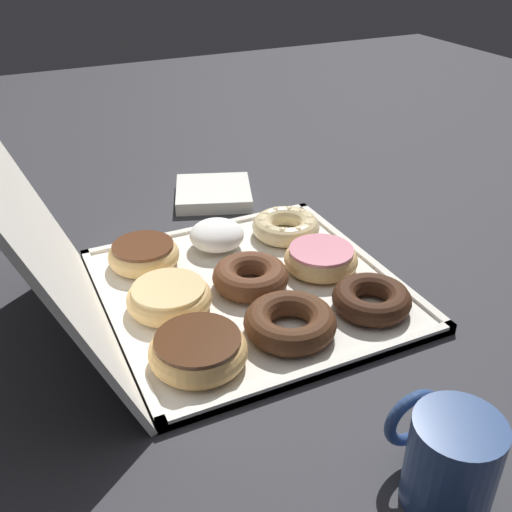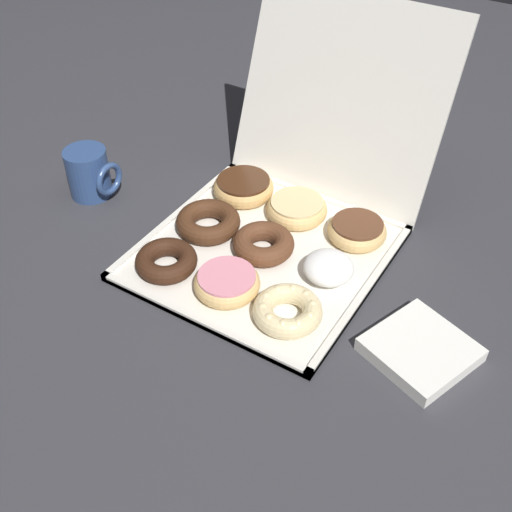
{
  "view_description": "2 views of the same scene",
  "coord_description": "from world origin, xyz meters",
  "px_view_note": "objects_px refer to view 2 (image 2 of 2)",
  "views": [
    {
      "loc": [
        -0.65,
        0.3,
        0.49
      ],
      "look_at": [
        0.01,
        -0.02,
        0.05
      ],
      "focal_mm": 41.88,
      "sensor_mm": 36.0,
      "label": 1
    },
    {
      "loc": [
        0.44,
        -0.73,
        0.75
      ],
      "look_at": [
        0.01,
        -0.03,
        0.03
      ],
      "focal_mm": 44.21,
      "sensor_mm": 36.0,
      "label": 2
    }
  ],
  "objects_px": {
    "chocolate_cake_ring_donut_4": "(265,244)",
    "chocolate_frosted_donut_6": "(243,187)",
    "cruller_donut_2": "(288,310)",
    "glazed_ring_donut_7": "(298,209)",
    "chocolate_frosted_donut_8": "(357,230)",
    "donut_box": "(263,253)",
    "napkin_stack": "(420,350)",
    "chocolate_cake_ring_donut_3": "(209,221)",
    "coffee_mug": "(90,172)",
    "chocolate_cake_ring_donut_0": "(166,261)",
    "powdered_filled_donut_5": "(327,269)",
    "pink_frosted_donut_1": "(226,282)"
  },
  "relations": [
    {
      "from": "chocolate_cake_ring_donut_4",
      "to": "chocolate_frosted_donut_6",
      "type": "height_order",
      "value": "chocolate_frosted_donut_6"
    },
    {
      "from": "cruller_donut_2",
      "to": "chocolate_frosted_donut_6",
      "type": "relative_size",
      "value": 0.93
    },
    {
      "from": "glazed_ring_donut_7",
      "to": "chocolate_frosted_donut_8",
      "type": "bearing_deg",
      "value": -0.39
    },
    {
      "from": "donut_box",
      "to": "cruller_donut_2",
      "type": "bearing_deg",
      "value": -45.53
    },
    {
      "from": "chocolate_cake_ring_donut_4",
      "to": "napkin_stack",
      "type": "relative_size",
      "value": 0.78
    },
    {
      "from": "chocolate_cake_ring_donut_3",
      "to": "chocolate_cake_ring_donut_4",
      "type": "relative_size",
      "value": 1.09
    },
    {
      "from": "coffee_mug",
      "to": "chocolate_cake_ring_donut_3",
      "type": "bearing_deg",
      "value": 4.55
    },
    {
      "from": "chocolate_cake_ring_donut_0",
      "to": "coffee_mug",
      "type": "xyz_separation_m",
      "value": [
        -0.27,
        0.11,
        0.03
      ]
    },
    {
      "from": "donut_box",
      "to": "powdered_filled_donut_5",
      "type": "distance_m",
      "value": 0.13
    },
    {
      "from": "pink_frosted_donut_1",
      "to": "chocolate_cake_ring_donut_4",
      "type": "xyz_separation_m",
      "value": [
        0.0,
        0.12,
        -0.0
      ]
    },
    {
      "from": "chocolate_cake_ring_donut_0",
      "to": "powdered_filled_donut_5",
      "type": "relative_size",
      "value": 1.24
    },
    {
      "from": "pink_frosted_donut_1",
      "to": "chocolate_frosted_donut_6",
      "type": "height_order",
      "value": "chocolate_frosted_donut_6"
    },
    {
      "from": "chocolate_cake_ring_donut_4",
      "to": "chocolate_frosted_donut_8",
      "type": "height_order",
      "value": "same"
    },
    {
      "from": "powdered_filled_donut_5",
      "to": "glazed_ring_donut_7",
      "type": "bearing_deg",
      "value": 135.15
    },
    {
      "from": "chocolate_frosted_donut_6",
      "to": "pink_frosted_donut_1",
      "type": "bearing_deg",
      "value": -63.56
    },
    {
      "from": "glazed_ring_donut_7",
      "to": "coffee_mug",
      "type": "bearing_deg",
      "value": -160.35
    },
    {
      "from": "chocolate_frosted_donut_8",
      "to": "coffee_mug",
      "type": "distance_m",
      "value": 0.53
    },
    {
      "from": "donut_box",
      "to": "chocolate_cake_ring_donut_3",
      "type": "distance_m",
      "value": 0.12
    },
    {
      "from": "coffee_mug",
      "to": "napkin_stack",
      "type": "distance_m",
      "value": 0.71
    },
    {
      "from": "chocolate_frosted_donut_6",
      "to": "glazed_ring_donut_7",
      "type": "distance_m",
      "value": 0.12
    },
    {
      "from": "chocolate_cake_ring_donut_0",
      "to": "pink_frosted_donut_1",
      "type": "bearing_deg",
      "value": 4.09
    },
    {
      "from": "pink_frosted_donut_1",
      "to": "chocolate_cake_ring_donut_3",
      "type": "bearing_deg",
      "value": 134.46
    },
    {
      "from": "coffee_mug",
      "to": "chocolate_frosted_donut_6",
      "type": "bearing_deg",
      "value": 28.28
    },
    {
      "from": "chocolate_cake_ring_donut_0",
      "to": "glazed_ring_donut_7",
      "type": "relative_size",
      "value": 0.93
    },
    {
      "from": "chocolate_cake_ring_donut_4",
      "to": "powdered_filled_donut_5",
      "type": "distance_m",
      "value": 0.13
    },
    {
      "from": "pink_frosted_donut_1",
      "to": "napkin_stack",
      "type": "xyz_separation_m",
      "value": [
        0.32,
        0.05,
        -0.02
      ]
    },
    {
      "from": "pink_frosted_donut_1",
      "to": "glazed_ring_donut_7",
      "type": "distance_m",
      "value": 0.24
    },
    {
      "from": "donut_box",
      "to": "coffee_mug",
      "type": "bearing_deg",
      "value": -177.29
    },
    {
      "from": "chocolate_cake_ring_donut_4",
      "to": "napkin_stack",
      "type": "xyz_separation_m",
      "value": [
        0.32,
        -0.07,
        -0.02
      ]
    },
    {
      "from": "cruller_donut_2",
      "to": "powdered_filled_donut_5",
      "type": "relative_size",
      "value": 1.29
    },
    {
      "from": "powdered_filled_donut_5",
      "to": "chocolate_cake_ring_donut_4",
      "type": "bearing_deg",
      "value": 177.42
    },
    {
      "from": "chocolate_cake_ring_donut_3",
      "to": "powdered_filled_donut_5",
      "type": "height_order",
      "value": "powdered_filled_donut_5"
    },
    {
      "from": "chocolate_cake_ring_donut_3",
      "to": "coffee_mug",
      "type": "xyz_separation_m",
      "value": [
        -0.27,
        -0.02,
        0.02
      ]
    },
    {
      "from": "chocolate_frosted_donut_8",
      "to": "coffee_mug",
      "type": "bearing_deg",
      "value": -164.89
    },
    {
      "from": "chocolate_cake_ring_donut_4",
      "to": "coffee_mug",
      "type": "xyz_separation_m",
      "value": [
        -0.39,
        -0.02,
        0.02
      ]
    },
    {
      "from": "powdered_filled_donut_5",
      "to": "napkin_stack",
      "type": "relative_size",
      "value": 0.62
    },
    {
      "from": "donut_box",
      "to": "chocolate_cake_ring_donut_3",
      "type": "bearing_deg",
      "value": 178.51
    },
    {
      "from": "donut_box",
      "to": "chocolate_frosted_donut_6",
      "type": "distance_m",
      "value": 0.18
    },
    {
      "from": "donut_box",
      "to": "pink_frosted_donut_1",
      "type": "distance_m",
      "value": 0.12
    },
    {
      "from": "chocolate_cake_ring_donut_3",
      "to": "chocolate_frosted_donut_6",
      "type": "height_order",
      "value": "chocolate_frosted_donut_6"
    },
    {
      "from": "napkin_stack",
      "to": "donut_box",
      "type": "bearing_deg",
      "value": 167.54
    },
    {
      "from": "donut_box",
      "to": "chocolate_frosted_donut_6",
      "type": "xyz_separation_m",
      "value": [
        -0.12,
        0.13,
        0.02
      ]
    },
    {
      "from": "chocolate_cake_ring_donut_4",
      "to": "coffee_mug",
      "type": "distance_m",
      "value": 0.39
    },
    {
      "from": "pink_frosted_donut_1",
      "to": "chocolate_cake_ring_donut_3",
      "type": "height_order",
      "value": "same"
    },
    {
      "from": "chocolate_cake_ring_donut_3",
      "to": "powdered_filled_donut_5",
      "type": "bearing_deg",
      "value": -1.61
    },
    {
      "from": "chocolate_cake_ring_donut_4",
      "to": "napkin_stack",
      "type": "bearing_deg",
      "value": -12.85
    },
    {
      "from": "cruller_donut_2",
      "to": "chocolate_frosted_donut_8",
      "type": "bearing_deg",
      "value": 87.89
    },
    {
      "from": "pink_frosted_donut_1",
      "to": "powdered_filled_donut_5",
      "type": "distance_m",
      "value": 0.17
    },
    {
      "from": "chocolate_cake_ring_donut_0",
      "to": "cruller_donut_2",
      "type": "relative_size",
      "value": 0.96
    },
    {
      "from": "napkin_stack",
      "to": "chocolate_cake_ring_donut_3",
      "type": "bearing_deg",
      "value": 170.46
    }
  ]
}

